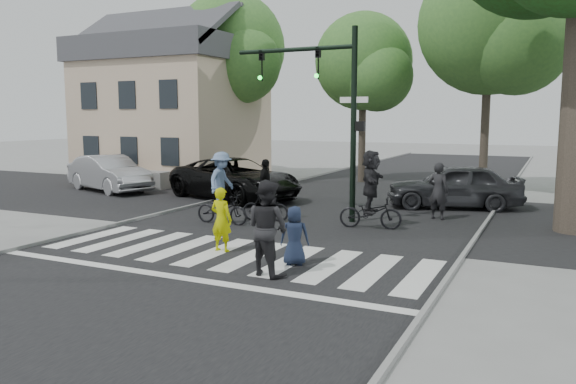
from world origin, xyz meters
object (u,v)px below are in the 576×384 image
pedestrian_adult (267,228)px  car_suv (235,179)px  traffic_signal (328,97)px  cyclist_left (222,193)px  cyclist_mid (265,196)px  cyclist_right (371,194)px  car_silver (109,173)px  pedestrian_woman (221,220)px  pedestrian_child (295,236)px  car_grey (454,186)px

pedestrian_adult → car_suv: pedestrian_adult is taller
traffic_signal → cyclist_left: traffic_signal is taller
cyclist_left → car_suv: 5.27m
cyclist_mid → cyclist_right: size_ratio=0.85×
cyclist_mid → cyclist_right: 3.37m
car_silver → car_suv: bearing=-68.2°
pedestrian_woman → cyclist_left: cyclist_left is taller
pedestrian_child → cyclist_left: bearing=-60.8°
pedestrian_child → car_suv: (-6.42, 8.12, 0.16)m
cyclist_mid → car_grey: size_ratio=0.42×
cyclist_left → cyclist_right: 4.52m
cyclist_right → car_grey: 5.21m
traffic_signal → car_silver: (-11.32, 2.33, -3.10)m
car_suv → car_grey: size_ratio=1.25×
cyclist_right → car_grey: bearing=72.3°
pedestrian_woman → cyclist_mid: cyclist_mid is taller
car_silver → car_grey: (14.57, 1.88, 0.01)m
cyclist_left → cyclist_mid: size_ratio=1.13×
cyclist_mid → car_silver: size_ratio=0.41×
car_suv → car_silver: 6.31m
traffic_signal → car_suv: bearing=152.1°
pedestrian_woman → cyclist_mid: (-0.92, 4.03, 0.01)m
traffic_signal → cyclist_right: size_ratio=2.58×
pedestrian_adult → cyclist_right: (0.45, 5.68, 0.03)m
cyclist_mid → car_grey: 7.21m
pedestrian_child → cyclist_right: bearing=-114.1°
cyclist_mid → pedestrian_adult: bearing=-61.6°
pedestrian_child → cyclist_mid: size_ratio=0.68×
traffic_signal → pedestrian_woman: 6.00m
car_silver → cyclist_mid: bearing=-90.6°
pedestrian_woman → cyclist_left: size_ratio=0.71×
pedestrian_child → cyclist_left: size_ratio=0.60×
pedestrian_woman → cyclist_right: cyclist_right is taller
pedestrian_adult → car_suv: bearing=-37.7°
pedestrian_adult → car_silver: bearing=-17.1°
pedestrian_adult → pedestrian_woman: bearing=-16.4°
pedestrian_woman → car_silver: size_ratio=0.33×
cyclist_mid → car_suv: bearing=132.0°
pedestrian_child → cyclist_left: cyclist_left is taller
traffic_signal → car_grey: traffic_signal is taller
cyclist_left → car_suv: bearing=116.6°
cyclist_right → car_suv: bearing=153.0°
cyclist_left → cyclist_mid: cyclist_left is taller
car_grey → pedestrian_adult: bearing=-27.0°
car_silver → car_grey: size_ratio=1.02×
cyclist_mid → car_silver: 10.22m
car_silver → car_grey: bearing=-63.9°
cyclist_mid → car_silver: cyclist_mid is taller
pedestrian_child → cyclist_mid: (-3.07, 4.41, 0.14)m
traffic_signal → car_suv: size_ratio=1.01×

